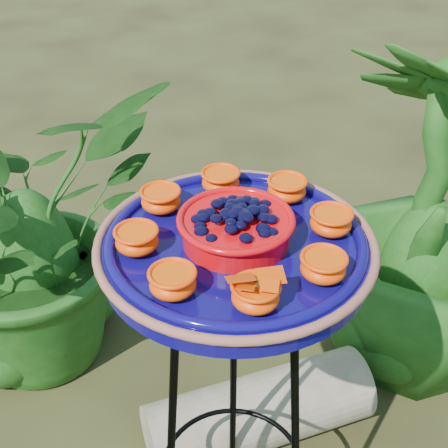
# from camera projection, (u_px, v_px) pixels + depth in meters

# --- Properties ---
(tripod_stand) EXTENTS (0.38, 0.38, 0.93)m
(tripod_stand) POSITION_uv_depth(u_px,v_px,m) (234.00, 398.00, 1.31)
(tripod_stand) COLOR black
(tripod_stand) RESTS_ON ground
(feeder_dish) EXTENTS (0.53, 0.53, 0.11)m
(feeder_dish) POSITION_uv_depth(u_px,v_px,m) (236.00, 242.00, 1.08)
(feeder_dish) COLOR #0C0759
(feeder_dish) RESTS_ON tripod_stand
(driftwood_log) EXTENTS (0.70, 0.37, 0.22)m
(driftwood_log) POSITION_uv_depth(u_px,v_px,m) (259.00, 411.00, 1.84)
(driftwood_log) COLOR tan
(driftwood_log) RESTS_ON ground
(shrub_back_left) EXTENTS (1.14, 1.14, 0.96)m
(shrub_back_left) POSITION_uv_depth(u_px,v_px,m) (28.00, 231.00, 1.96)
(shrub_back_left) COLOR #174512
(shrub_back_left) RESTS_ON ground
(shrub_back_right) EXTENTS (0.88, 0.88, 1.12)m
(shrub_back_right) POSITION_uv_depth(u_px,v_px,m) (436.00, 219.00, 1.87)
(shrub_back_right) COLOR #174512
(shrub_back_right) RESTS_ON ground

